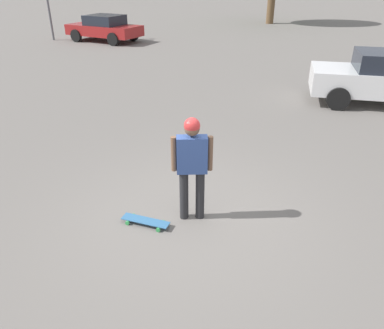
% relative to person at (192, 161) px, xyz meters
% --- Properties ---
extents(ground_plane, '(220.00, 220.00, 0.00)m').
position_rel_person_xyz_m(ground_plane, '(0.00, 0.00, -1.06)').
color(ground_plane, slate).
extents(person, '(0.27, 0.64, 1.75)m').
position_rel_person_xyz_m(person, '(0.00, 0.00, 0.00)').
color(person, '#262628').
rests_on(person, ground_plane).
extents(skateboard, '(0.57, 0.78, 0.08)m').
position_rel_person_xyz_m(skateboard, '(0.06, -0.78, -0.99)').
color(skateboard, '#336693').
rests_on(skateboard, ground_plane).
extents(car_parked_near, '(3.25, 4.41, 1.56)m').
position_rel_person_xyz_m(car_parked_near, '(-4.77, 6.76, -0.25)').
color(car_parked_near, silver).
rests_on(car_parked_near, ground_plane).
extents(car_parked_far, '(4.13, 4.49, 1.44)m').
position_rel_person_xyz_m(car_parked_far, '(-18.09, -1.54, -0.30)').
color(car_parked_far, maroon).
rests_on(car_parked_far, ground_plane).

